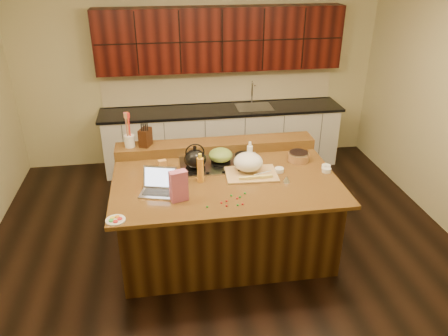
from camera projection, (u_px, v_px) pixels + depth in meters
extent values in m
cube|color=black|center=(225.00, 246.00, 5.13)|extent=(5.50, 5.00, 0.01)
cube|color=silver|center=(225.00, 1.00, 3.91)|extent=(5.50, 5.00, 0.01)
cube|color=#C1B987|center=(200.00, 77.00, 6.73)|extent=(5.50, 0.01, 2.70)
cube|color=#C1B987|center=(298.00, 323.00, 2.31)|extent=(5.50, 0.01, 2.70)
cube|color=black|center=(225.00, 214.00, 4.93)|extent=(2.22, 1.42, 0.88)
cube|color=black|center=(225.00, 178.00, 4.72)|extent=(2.40, 1.60, 0.04)
cube|color=black|center=(216.00, 146.00, 5.30)|extent=(2.40, 0.30, 0.12)
cube|color=gray|center=(221.00, 164.00, 4.97)|extent=(0.92, 0.52, 0.02)
cylinder|color=black|center=(193.00, 159.00, 5.04)|extent=(0.22, 0.22, 0.03)
cylinder|color=black|center=(244.00, 156.00, 5.12)|extent=(0.22, 0.22, 0.03)
cylinder|color=black|center=(195.00, 169.00, 4.81)|extent=(0.22, 0.22, 0.03)
cylinder|color=black|center=(249.00, 166.00, 4.89)|extent=(0.22, 0.22, 0.03)
cylinder|color=black|center=(221.00, 162.00, 4.96)|extent=(0.22, 0.22, 0.03)
cube|color=silver|center=(222.00, 138.00, 6.88)|extent=(3.60, 0.62, 0.90)
cube|color=black|center=(222.00, 110.00, 6.67)|extent=(3.70, 0.66, 0.04)
cube|color=gray|center=(254.00, 107.00, 6.73)|extent=(0.55, 0.42, 0.01)
cylinder|color=gray|center=(252.00, 92.00, 6.81)|extent=(0.02, 0.02, 0.36)
cube|color=black|center=(220.00, 39.00, 6.34)|extent=(3.60, 0.34, 0.90)
cube|color=#C1B987|center=(219.00, 86.00, 6.82)|extent=(3.60, 0.03, 0.50)
ellipsoid|color=black|center=(195.00, 159.00, 4.75)|extent=(0.25, 0.25, 0.22)
ellipsoid|color=olive|center=(221.00, 155.00, 4.92)|extent=(0.28, 0.28, 0.15)
cube|color=#B7B7BC|center=(158.00, 193.00, 4.38)|extent=(0.39, 0.32, 0.02)
cube|color=black|center=(158.00, 192.00, 4.37)|extent=(0.32, 0.21, 0.00)
cube|color=#B7B7BC|center=(160.00, 177.00, 4.43)|extent=(0.35, 0.16, 0.22)
cube|color=silver|center=(160.00, 177.00, 4.42)|extent=(0.31, 0.13, 0.19)
cylinder|color=orange|center=(200.00, 170.00, 4.56)|extent=(0.09, 0.09, 0.27)
cylinder|color=silver|center=(250.00, 156.00, 4.88)|extent=(0.07, 0.07, 0.25)
cube|color=tan|center=(251.00, 174.00, 4.74)|extent=(0.57, 0.43, 0.03)
ellipsoid|color=white|center=(248.00, 162.00, 4.75)|extent=(0.32, 0.32, 0.20)
cube|color=#EDD872|center=(245.00, 178.00, 4.59)|extent=(0.12, 0.03, 0.03)
cube|color=#EDD872|center=(256.00, 177.00, 4.61)|extent=(0.12, 0.03, 0.03)
cube|color=#EDD872|center=(267.00, 177.00, 4.63)|extent=(0.12, 0.03, 0.03)
cylinder|color=gray|center=(263.00, 173.00, 4.73)|extent=(0.21, 0.09, 0.01)
cylinder|color=white|center=(279.00, 170.00, 4.80)|extent=(0.10, 0.10, 0.04)
cylinder|color=white|center=(326.00, 167.00, 4.87)|extent=(0.13, 0.13, 0.04)
cylinder|color=white|center=(326.00, 170.00, 4.80)|extent=(0.11, 0.11, 0.04)
cylinder|color=#996B3F|center=(298.00, 157.00, 5.05)|extent=(0.26, 0.26, 0.09)
cone|color=silver|center=(286.00, 179.00, 4.59)|extent=(0.09, 0.09, 0.07)
cube|color=#BF597B|center=(179.00, 186.00, 4.20)|extent=(0.19, 0.13, 0.31)
cylinder|color=white|center=(116.00, 220.00, 3.95)|extent=(0.23, 0.23, 0.01)
cube|color=#C88C46|center=(162.00, 165.00, 4.82)|extent=(0.10, 0.08, 0.12)
cylinder|color=white|center=(130.00, 141.00, 5.11)|extent=(0.12, 0.12, 0.14)
cube|color=black|center=(145.00, 137.00, 5.11)|extent=(0.17, 0.20, 0.21)
ellipsoid|color=red|center=(243.00, 204.00, 4.19)|extent=(0.02, 0.02, 0.02)
ellipsoid|color=#198C26|center=(238.00, 205.00, 4.17)|extent=(0.02, 0.02, 0.02)
ellipsoid|color=red|center=(227.00, 201.00, 4.24)|extent=(0.02, 0.02, 0.02)
ellipsoid|color=#198C26|center=(231.00, 195.00, 4.33)|extent=(0.02, 0.02, 0.02)
ellipsoid|color=red|center=(227.00, 206.00, 4.16)|extent=(0.02, 0.02, 0.02)
ellipsoid|color=#198C26|center=(240.00, 197.00, 4.31)|extent=(0.02, 0.02, 0.02)
ellipsoid|color=red|center=(237.00, 198.00, 4.28)|extent=(0.02, 0.02, 0.02)
ellipsoid|color=#198C26|center=(245.00, 193.00, 4.37)|extent=(0.02, 0.02, 0.02)
ellipsoid|color=red|center=(221.00, 203.00, 4.21)|extent=(0.02, 0.02, 0.02)
ellipsoid|color=#198C26|center=(207.00, 207.00, 4.14)|extent=(0.02, 0.02, 0.02)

